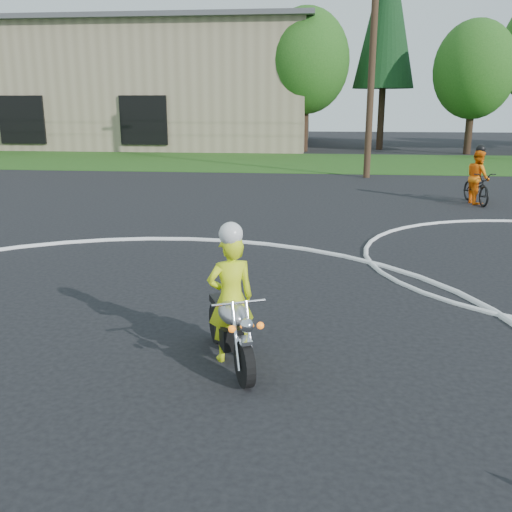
# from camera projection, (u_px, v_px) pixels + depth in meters

# --- Properties ---
(grass_strip) EXTENTS (120.00, 10.00, 0.02)m
(grass_strip) POSITION_uv_depth(u_px,v_px,m) (263.00, 162.00, 30.54)
(grass_strip) COLOR #1E4714
(grass_strip) RESTS_ON ground
(course_markings) EXTENTS (19.05, 19.05, 0.12)m
(course_markings) POSITION_uv_depth(u_px,v_px,m) (261.00, 315.00, 8.59)
(course_markings) COLOR silver
(course_markings) RESTS_ON ground
(primary_motorcycle) EXTENTS (0.89, 1.69, 0.95)m
(primary_motorcycle) POSITION_uv_depth(u_px,v_px,m) (231.00, 329.00, 6.90)
(primary_motorcycle) COLOR black
(primary_motorcycle) RESTS_ON ground
(rider_primary_grp) EXTENTS (0.69, 0.58, 1.76)m
(rider_primary_grp) POSITION_uv_depth(u_px,v_px,m) (231.00, 295.00, 6.92)
(rider_primary_grp) COLOR #D6EC18
(rider_primary_grp) RESTS_ON ground
(rider_second_grp) EXTENTS (0.91, 1.99, 1.85)m
(rider_second_grp) POSITION_uv_depth(u_px,v_px,m) (477.00, 183.00, 17.88)
(rider_second_grp) COLOR black
(rider_second_grp) RESTS_ON ground
(traffic_cones) EXTENTS (19.60, 11.87, 0.30)m
(traffic_cones) POSITION_uv_depth(u_px,v_px,m) (444.00, 365.00, 6.68)
(traffic_cones) COLOR #E24A0B
(traffic_cones) RESTS_ON ground
(warehouse) EXTENTS (41.00, 17.00, 8.30)m
(warehouse) POSITION_uv_depth(u_px,v_px,m) (47.00, 88.00, 43.81)
(warehouse) COLOR tan
(warehouse) RESTS_ON ground
(utility_poles) EXTENTS (41.60, 1.12, 10.00)m
(utility_poles) POSITION_uv_depth(u_px,v_px,m) (373.00, 48.00, 22.91)
(utility_poles) COLOR #473321
(utility_poles) RESTS_ON ground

